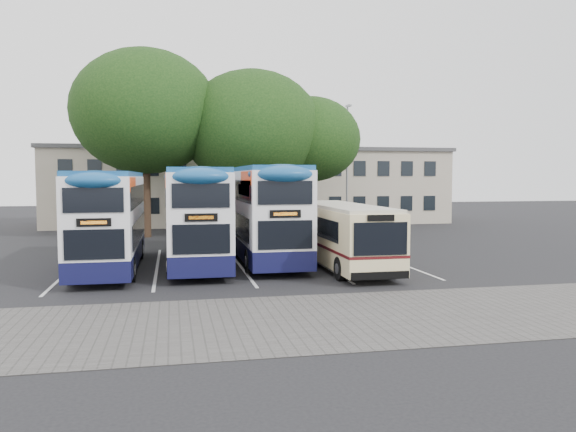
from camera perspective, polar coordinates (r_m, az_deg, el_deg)
The scene contains 12 objects.
ground at distance 20.86m, azimuth 6.97°, elevation -6.63°, with size 120.00×120.00×0.00m, color black.
paving_strip at distance 15.61m, azimuth 5.88°, elevation -10.23°, with size 40.00×6.00×0.01m, color #595654.
bay_lines at distance 24.88m, azimuth -5.03°, elevation -4.87°, with size 14.12×11.00×0.01m.
depot_building at distance 46.88m, azimuth -3.64°, elevation 3.16°, with size 32.40×8.40×6.20m.
lamp_post at distance 41.37m, azimuth 6.04°, elevation 5.71°, with size 0.25×1.05×9.06m.
tree_left at distance 36.88m, azimuth -14.30°, elevation 10.23°, with size 9.19×9.19×11.84m.
tree_mid at distance 36.93m, azimuth -3.64°, elevation 8.76°, with size 9.02×9.02×10.75m.
tree_right at distance 38.04m, azimuth 2.30°, elevation 7.76°, with size 6.70×6.70×9.20m.
bus_dd_left at distance 24.37m, azimuth -17.65°, elevation 0.01°, with size 2.35×9.69×4.03m.
bus_dd_mid at distance 24.79m, azimuth -9.41°, elevation 0.40°, with size 2.44×10.04×4.18m.
bus_dd_right at distance 25.69m, azimuth -2.56°, elevation 0.69°, with size 2.49×10.27×4.28m.
bus_single at distance 24.01m, azimuth 5.48°, elevation -1.58°, with size 2.27×8.94×2.66m.
Camera 1 is at (-6.60, -19.41, 3.84)m, focal length 35.00 mm.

